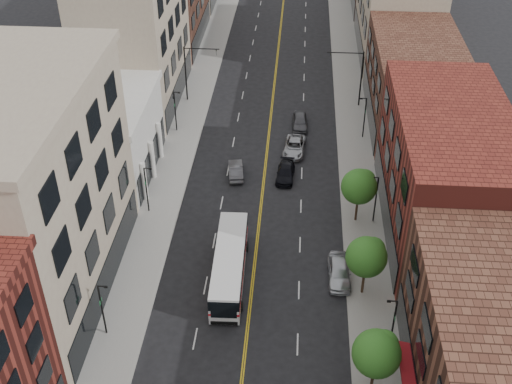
% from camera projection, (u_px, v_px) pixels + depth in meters
% --- Properties ---
extents(sidewalk_left, '(4.00, 110.00, 0.15)m').
position_uv_depth(sidewalk_left, '(178.00, 153.00, 72.31)').
color(sidewalk_left, gray).
rests_on(sidewalk_left, ground).
extents(sidewalk_right, '(4.00, 110.00, 0.15)m').
position_uv_depth(sidewalk_right, '(356.00, 160.00, 71.14)').
color(sidewalk_right, gray).
rests_on(sidewalk_right, ground).
extents(bldg_l_tanoffice, '(10.00, 22.00, 18.00)m').
position_uv_depth(bldg_l_tanoffice, '(32.00, 201.00, 49.65)').
color(bldg_l_tanoffice, gray).
rests_on(bldg_l_tanoffice, ground).
extents(bldg_l_white, '(10.00, 14.00, 8.00)m').
position_uv_depth(bldg_l_white, '(103.00, 139.00, 67.19)').
color(bldg_l_white, silver).
rests_on(bldg_l_white, ground).
extents(bldg_l_far_a, '(10.00, 20.00, 18.00)m').
position_uv_depth(bldg_l_far_a, '(134.00, 33.00, 78.14)').
color(bldg_l_far_a, gray).
rests_on(bldg_l_far_a, ground).
extents(bldg_r_mid, '(10.00, 22.00, 12.00)m').
position_uv_depth(bldg_r_mid, '(446.00, 172.00, 58.35)').
color(bldg_r_mid, maroon).
rests_on(bldg_r_mid, ground).
extents(bldg_r_far_a, '(10.00, 20.00, 10.00)m').
position_uv_depth(bldg_r_far_a, '(415.00, 82.00, 76.02)').
color(bldg_r_far_a, '#502C20').
rests_on(bldg_r_far_a, ground).
extents(bldg_r_far_b, '(10.00, 22.00, 14.00)m').
position_uv_depth(bldg_r_far_b, '(398.00, 5.00, 91.96)').
color(bldg_r_far_b, gray).
rests_on(bldg_r_far_b, ground).
extents(tree_r_1, '(3.40, 3.40, 5.59)m').
position_uv_depth(tree_r_1, '(378.00, 352.00, 43.66)').
color(tree_r_1, black).
rests_on(tree_r_1, sidewalk_right).
extents(tree_r_2, '(3.40, 3.40, 5.59)m').
position_uv_depth(tree_r_2, '(368.00, 256.00, 51.80)').
color(tree_r_2, black).
rests_on(tree_r_2, sidewalk_right).
extents(tree_r_3, '(3.40, 3.40, 5.59)m').
position_uv_depth(tree_r_3, '(360.00, 185.00, 59.94)').
color(tree_r_3, black).
rests_on(tree_r_3, sidewalk_right).
extents(lamp_l_1, '(0.81, 0.55, 5.05)m').
position_uv_depth(lamp_l_1, '(102.00, 307.00, 48.71)').
color(lamp_l_1, black).
rests_on(lamp_l_1, sidewalk_left).
extents(lamp_l_2, '(0.81, 0.55, 5.05)m').
position_uv_depth(lamp_l_2, '(147.00, 187.00, 61.74)').
color(lamp_l_2, black).
rests_on(lamp_l_2, sidewalk_left).
extents(lamp_l_3, '(0.81, 0.55, 5.05)m').
position_uv_depth(lamp_l_3, '(176.00, 109.00, 74.76)').
color(lamp_l_3, black).
rests_on(lamp_l_3, sidewalk_left).
extents(lamp_r_1, '(0.81, 0.55, 5.05)m').
position_uv_depth(lamp_r_1, '(393.00, 322.00, 47.43)').
color(lamp_r_1, black).
rests_on(lamp_r_1, sidewalk_right).
extents(lamp_r_2, '(0.81, 0.55, 5.05)m').
position_uv_depth(lamp_r_2, '(376.00, 197.00, 60.46)').
color(lamp_r_2, black).
rests_on(lamp_r_2, sidewalk_right).
extents(lamp_r_3, '(0.81, 0.55, 5.05)m').
position_uv_depth(lamp_r_3, '(364.00, 115.00, 73.48)').
color(lamp_r_3, black).
rests_on(lamp_r_3, sidewalk_right).
extents(signal_mast_left, '(4.49, 0.18, 7.20)m').
position_uv_depth(signal_mast_left, '(191.00, 67.00, 80.27)').
color(signal_mast_left, black).
rests_on(signal_mast_left, sidewalk_left).
extents(signal_mast_right, '(4.49, 0.18, 7.20)m').
position_uv_depth(signal_mast_right, '(356.00, 72.00, 79.06)').
color(signal_mast_right, black).
rests_on(signal_mast_right, sidewalk_right).
extents(city_bus, '(2.94, 11.38, 2.91)m').
position_uv_depth(city_bus, '(229.00, 264.00, 54.65)').
color(city_bus, silver).
rests_on(city_bus, ground).
extents(car_parked_far, '(2.02, 4.84, 1.64)m').
position_uv_depth(car_parked_far, '(339.00, 272.00, 55.11)').
color(car_parked_far, '#BABDC3').
rests_on(car_parked_far, ground).
extents(car_lane_behind, '(2.04, 4.37, 1.39)m').
position_uv_depth(car_lane_behind, '(236.00, 170.00, 68.32)').
color(car_lane_behind, '#4C4D52').
rests_on(car_lane_behind, ground).
extents(car_lane_a, '(2.09, 4.58, 1.30)m').
position_uv_depth(car_lane_a, '(286.00, 173.00, 67.97)').
color(car_lane_a, black).
rests_on(car_lane_a, ground).
extents(car_lane_b, '(2.77, 5.25, 1.41)m').
position_uv_depth(car_lane_b, '(294.00, 147.00, 72.24)').
color(car_lane_b, '#9EA0A5').
rests_on(car_lane_b, ground).
extents(car_lane_c, '(1.94, 4.56, 1.53)m').
position_uv_depth(car_lane_c, '(300.00, 122.00, 76.81)').
color(car_lane_c, '#47474C').
rests_on(car_lane_c, ground).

